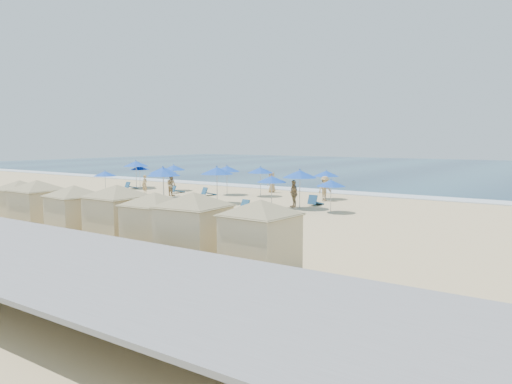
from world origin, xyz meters
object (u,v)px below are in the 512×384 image
at_px(umbrella_4, 227,169).
at_px(beachgoer_1, 171,185).
at_px(umbrella_10, 272,179).
at_px(beachgoer_2, 294,194).
at_px(cabana_3, 117,207).
at_px(umbrella_1, 105,174).
at_px(umbrella_0, 140,168).
at_px(umbrella_9, 326,174).
at_px(umbrella_6, 163,172).
at_px(beachgoer_3, 325,189).
at_px(beachgoer_0, 145,184).
at_px(cabana_5, 194,219).
at_px(umbrella_2, 174,168).
at_px(umbrella_5, 217,171).
at_px(umbrella_11, 331,183).
at_px(cabana_0, 20,197).
at_px(cabana_2, 75,205).
at_px(umbrella_3, 163,170).
at_px(cabana_4, 155,215).
at_px(umbrella_12, 136,164).
at_px(trash_bin, 164,214).
at_px(beachgoer_4, 272,182).
at_px(umbrella_7, 261,170).
at_px(umbrella_8, 300,174).
at_px(cabana_1, 38,199).
at_px(cabana_6, 260,228).

height_order(umbrella_4, beachgoer_1, umbrella_4).
xyz_separation_m(umbrella_10, beachgoer_2, (0.87, 1.35, -1.02)).
height_order(cabana_3, umbrella_1, cabana_3).
xyz_separation_m(umbrella_0, beachgoer_1, (7.61, -3.51, -1.00)).
bearing_deg(umbrella_10, umbrella_9, 86.41).
bearing_deg(umbrella_6, beachgoer_3, 47.26).
distance_m(beachgoer_0, beachgoer_2, 14.37).
bearing_deg(cabana_5, umbrella_2, 135.95).
relative_size(umbrella_5, umbrella_11, 1.28).
bearing_deg(umbrella_6, cabana_0, -91.40).
relative_size(cabana_3, umbrella_5, 1.71).
xyz_separation_m(cabana_2, umbrella_10, (1.78, 13.52, 0.39)).
bearing_deg(umbrella_3, beachgoer_0, 162.73).
bearing_deg(beachgoer_2, beachgoer_0, -142.91).
bearing_deg(umbrella_1, cabana_4, -33.24).
distance_m(umbrella_0, umbrella_12, 1.29).
xyz_separation_m(trash_bin, umbrella_12, (-15.53, 11.76, 1.92)).
bearing_deg(beachgoer_4, umbrella_7, -64.41).
bearing_deg(beachgoer_1, umbrella_9, -146.04).
bearing_deg(cabana_0, umbrella_11, 50.87).
height_order(umbrella_0, umbrella_7, umbrella_7).
relative_size(trash_bin, umbrella_0, 0.34).
height_order(umbrella_3, umbrella_6, umbrella_6).
xyz_separation_m(trash_bin, cabana_0, (-4.99, -5.42, 1.14)).
bearing_deg(umbrella_5, umbrella_2, 151.91).
distance_m(cabana_5, umbrella_4, 22.96).
relative_size(umbrella_7, umbrella_8, 0.92).
distance_m(cabana_1, cabana_4, 8.40).
height_order(cabana_4, umbrella_10, cabana_4).
bearing_deg(beachgoer_2, cabana_0, -82.46).
xyz_separation_m(umbrella_7, umbrella_11, (8.66, -4.87, -0.27)).
height_order(trash_bin, umbrella_3, umbrella_3).
height_order(umbrella_12, beachgoer_3, umbrella_12).
bearing_deg(umbrella_3, umbrella_10, -1.93).
height_order(cabana_2, cabana_3, cabana_3).
xyz_separation_m(umbrella_5, umbrella_7, (-0.04, 5.49, -0.24)).
distance_m(umbrella_10, beachgoer_2, 1.90).
bearing_deg(cabana_6, cabana_4, 178.37).
bearing_deg(cabana_3, cabana_4, -5.75).
distance_m(umbrella_1, beachgoer_3, 17.50).
bearing_deg(cabana_3, umbrella_0, 136.20).
height_order(beachgoer_1, beachgoer_3, beachgoer_3).
bearing_deg(umbrella_8, cabana_4, -82.23).
xyz_separation_m(cabana_3, umbrella_3, (-11.22, 13.65, 0.50)).
bearing_deg(beachgoer_3, umbrella_12, 113.33).
xyz_separation_m(umbrella_10, beachgoer_1, (-10.81, 1.72, -1.07)).
height_order(cabana_4, umbrella_5, cabana_4).
bearing_deg(cabana_6, cabana_2, 178.98).
height_order(umbrella_8, umbrella_11, umbrella_8).
height_order(umbrella_6, beachgoer_3, umbrella_6).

